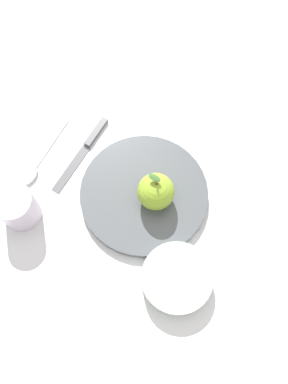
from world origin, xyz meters
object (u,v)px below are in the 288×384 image
(spoon, at_px, (34,167))
(knife, at_px, (86,147))
(cup, at_px, (17,207))
(side_bowl, at_px, (177,278))
(dinner_plate, at_px, (144,194))
(apple, at_px, (156,192))

(spoon, bearing_deg, knife, -87.29)
(cup, bearing_deg, side_bowl, -135.07)
(cup, distance_m, knife, 0.19)
(dinner_plate, distance_m, apple, 0.05)
(side_bowl, distance_m, knife, 0.33)
(dinner_plate, relative_size, apple, 3.06)
(apple, bearing_deg, dinner_plate, 40.41)
(dinner_plate, relative_size, cup, 3.22)
(dinner_plate, height_order, cup, cup)
(side_bowl, relative_size, knife, 0.81)
(side_bowl, distance_m, spoon, 0.37)
(knife, bearing_deg, dinner_plate, -152.76)
(dinner_plate, xyz_separation_m, spoon, (0.14, 0.19, -0.01))
(knife, bearing_deg, spoon, 92.71)
(apple, bearing_deg, cup, 74.19)
(apple, distance_m, cup, 0.26)
(apple, height_order, spoon, apple)
(apple, xyz_separation_m, knife, (0.17, 0.09, -0.05))
(cup, bearing_deg, spoon, -28.02)
(dinner_plate, bearing_deg, side_bowl, 177.88)
(dinner_plate, height_order, side_bowl, side_bowl)
(dinner_plate, height_order, knife, dinner_plate)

